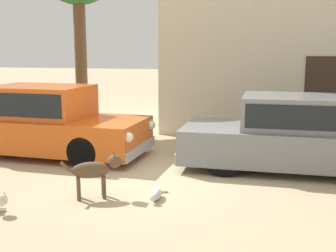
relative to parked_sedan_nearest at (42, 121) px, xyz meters
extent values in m
plane|color=tan|center=(2.71, -1.06, -0.73)|extent=(80.00, 80.00, 0.00)
cube|color=#D15619|center=(0.01, 0.00, -0.25)|extent=(4.53, 1.92, 0.67)
cube|color=#D15619|center=(-0.03, 0.00, 0.42)|extent=(2.11, 1.58, 0.68)
cube|color=black|center=(-0.03, 0.00, 0.43)|extent=(1.95, 1.60, 0.47)
cube|color=#999BA0|center=(2.22, -0.09, -0.47)|extent=(0.19, 1.71, 0.20)
sphere|color=silver|center=(2.28, 0.60, -0.10)|extent=(0.20, 0.20, 0.20)
sphere|color=silver|center=(2.22, -0.78, -0.10)|extent=(0.20, 0.20, 0.20)
cylinder|color=black|center=(1.38, 0.72, -0.42)|extent=(0.63, 0.22, 0.62)
cylinder|color=black|center=(1.32, -0.82, -0.42)|extent=(0.63, 0.22, 0.62)
cylinder|color=black|center=(-1.29, 0.82, -0.42)|extent=(0.63, 0.22, 0.62)
cube|color=slate|center=(5.34, 0.04, -0.26)|extent=(4.37, 1.77, 0.65)
cube|color=slate|center=(5.30, 0.04, 0.37)|extent=(2.01, 1.52, 0.61)
cube|color=black|center=(5.30, 0.04, 0.38)|extent=(1.85, 1.55, 0.43)
cube|color=#999BA0|center=(3.18, 0.04, -0.47)|extent=(0.12, 1.74, 0.20)
cube|color=red|center=(3.18, 0.81, -0.10)|extent=(0.04, 0.18, 0.18)
cube|color=red|center=(3.18, -0.72, -0.10)|extent=(0.04, 0.18, 0.18)
cylinder|color=black|center=(4.03, 0.83, -0.40)|extent=(0.66, 0.20, 0.66)
cylinder|color=black|center=(4.03, -0.74, -0.40)|extent=(0.66, 0.20, 0.66)
cube|color=#38281E|center=(6.14, 2.69, 0.32)|extent=(1.10, 0.02, 2.10)
cylinder|color=beige|center=(1.16, -3.21, -0.70)|extent=(0.09, 0.11, 0.06)
sphere|color=beige|center=(1.22, -3.31, -0.53)|extent=(0.18, 0.18, 0.18)
cone|color=beige|center=(1.31, -3.34, -0.54)|extent=(0.12, 0.12, 0.10)
cone|color=beige|center=(1.24, -3.26, -0.45)|extent=(0.08, 0.08, 0.08)
cylinder|color=brown|center=(2.30, -2.24, -0.56)|extent=(0.06, 0.06, 0.36)
cylinder|color=brown|center=(2.37, -2.38, -0.56)|extent=(0.06, 0.06, 0.36)
cylinder|color=brown|center=(1.96, -2.41, -0.56)|extent=(0.06, 0.06, 0.36)
cylinder|color=brown|center=(2.03, -2.55, -0.56)|extent=(0.06, 0.06, 0.36)
ellipsoid|color=brown|center=(2.16, -2.39, -0.29)|extent=(0.62, 0.44, 0.26)
sphere|color=brown|center=(2.49, -2.23, -0.17)|extent=(0.21, 0.21, 0.21)
cone|color=brown|center=(2.59, -2.18, -0.19)|extent=(0.15, 0.15, 0.12)
cone|color=brown|center=(2.46, -2.17, -0.08)|extent=(0.10, 0.10, 0.09)
cone|color=brown|center=(2.52, -2.29, -0.08)|extent=(0.10, 0.10, 0.09)
cylinder|color=brown|center=(1.84, -2.56, -0.22)|extent=(0.17, 0.12, 0.19)
ellipsoid|color=beige|center=(3.15, -2.21, -0.66)|extent=(0.17, 0.39, 0.16)
sphere|color=beige|center=(3.16, -2.43, -0.63)|extent=(0.11, 0.11, 0.11)
cone|color=beige|center=(3.19, -2.42, -0.59)|extent=(0.04, 0.04, 0.04)
cone|color=beige|center=(3.14, -2.43, -0.59)|extent=(0.04, 0.04, 0.04)
cylinder|color=beige|center=(3.16, -1.92, -0.71)|extent=(0.21, 0.13, 0.04)
cylinder|color=brown|center=(-0.48, 3.10, 1.12)|extent=(0.34, 0.34, 3.72)
camera|label=1|loc=(4.79, -8.27, 1.54)|focal=45.86mm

